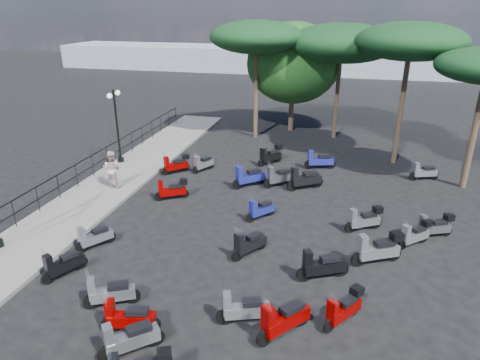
% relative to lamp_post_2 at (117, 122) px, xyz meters
% --- Properties ---
extents(ground, '(120.00, 120.00, 0.00)m').
position_rel_lamp_post_2_xyz_m(ground, '(7.55, -7.13, -2.40)').
color(ground, black).
rests_on(ground, ground).
extents(sidewalk, '(3.00, 30.00, 0.15)m').
position_rel_lamp_post_2_xyz_m(sidewalk, '(1.05, -4.13, -2.32)').
color(sidewalk, '#625F5D').
rests_on(sidewalk, ground).
extents(railing, '(0.04, 26.04, 1.10)m').
position_rel_lamp_post_2_xyz_m(railing, '(-0.25, -4.33, -1.50)').
color(railing, black).
rests_on(railing, sidewalk).
extents(lamp_post_2, '(0.32, 1.16, 3.94)m').
position_rel_lamp_post_2_xyz_m(lamp_post_2, '(0.00, 0.00, 0.00)').
color(lamp_post_2, black).
rests_on(lamp_post_2, sidewalk).
extents(pedestrian_far, '(0.87, 0.68, 1.77)m').
position_rel_lamp_post_2_xyz_m(pedestrian_far, '(1.40, -3.26, -1.36)').
color(pedestrian_far, '#C4A7A4').
rests_on(pedestrian_far, sidewalk).
extents(scooter_1, '(1.49, 0.89, 1.29)m').
position_rel_lamp_post_2_xyz_m(scooter_1, '(5.65, -10.95, -1.95)').
color(scooter_1, black).
rests_on(scooter_1, ground).
extents(scooter_2, '(0.85, 1.44, 1.25)m').
position_rel_lamp_post_2_xyz_m(scooter_2, '(3.43, -9.99, -1.97)').
color(scooter_2, black).
rests_on(scooter_2, ground).
extents(scooter_3, '(0.95, 1.32, 1.22)m').
position_rel_lamp_post_2_xyz_m(scooter_3, '(3.43, -8.18, -1.98)').
color(scooter_3, black).
rests_on(scooter_3, ground).
extents(scooter_4, '(1.21, 1.22, 1.24)m').
position_rel_lamp_post_2_xyz_m(scooter_4, '(3.46, -0.55, -1.93)').
color(scooter_4, black).
rests_on(scooter_4, ground).
extents(scooter_5, '(0.83, 1.36, 1.19)m').
position_rel_lamp_post_2_xyz_m(scooter_5, '(4.73, 0.08, -1.99)').
color(scooter_5, black).
rests_on(scooter_5, ground).
extents(scooter_7, '(1.59, 0.63, 1.29)m').
position_rel_lamp_post_2_xyz_m(scooter_7, '(6.68, -11.79, -1.95)').
color(scooter_7, black).
rests_on(scooter_7, ground).
extents(scooter_8, '(1.00, 1.41, 1.29)m').
position_rel_lamp_post_2_xyz_m(scooter_8, '(8.91, -7.32, -1.95)').
color(scooter_8, black).
rests_on(scooter_8, ground).
extents(scooter_9, '(1.36, 0.93, 1.21)m').
position_rel_lamp_post_2_xyz_m(scooter_9, '(4.52, -3.61, -1.94)').
color(scooter_9, black).
rests_on(scooter_9, ground).
extents(scooter_10, '(1.39, 1.30, 1.43)m').
position_rel_lamp_post_2_xyz_m(scooter_10, '(7.53, -1.37, -1.90)').
color(scooter_10, black).
rests_on(scooter_10, ground).
extents(scooter_11, '(1.15, 1.40, 1.32)m').
position_rel_lamp_post_2_xyz_m(scooter_11, '(7.97, 2.00, -1.90)').
color(scooter_11, black).
rests_on(scooter_11, ground).
extents(scooter_13, '(1.32, 1.21, 1.35)m').
position_rel_lamp_post_2_xyz_m(scooter_13, '(7.08, -12.51, -1.93)').
color(scooter_13, black).
rests_on(scooter_13, ground).
extents(scooter_14, '(1.26, 1.48, 1.46)m').
position_rel_lamp_post_2_xyz_m(scooter_14, '(10.67, -10.93, -1.89)').
color(scooter_14, black).
rests_on(scooter_14, ground).
extents(scooter_15, '(1.01, 1.20, 1.18)m').
position_rel_lamp_post_2_xyz_m(scooter_15, '(8.75, -4.50, -1.99)').
color(scooter_15, black).
rests_on(scooter_15, ground).
extents(scooter_16, '(1.61, 1.15, 1.48)m').
position_rel_lamp_post_2_xyz_m(scooter_16, '(10.14, -1.03, -1.88)').
color(scooter_16, black).
rests_on(scooter_16, ground).
extents(scooter_17, '(1.37, 1.20, 1.37)m').
position_rel_lamp_post_2_xyz_m(scooter_17, '(8.92, -0.94, -1.92)').
color(scooter_17, black).
rests_on(scooter_17, ground).
extents(scooter_19, '(1.56, 0.76, 1.29)m').
position_rel_lamp_post_2_xyz_m(scooter_19, '(9.56, -10.70, -1.95)').
color(scooter_19, black).
rests_on(scooter_19, ground).
extents(scooter_20, '(1.67, 1.06, 1.46)m').
position_rel_lamp_post_2_xyz_m(scooter_20, '(13.21, -6.77, -1.85)').
color(scooter_20, black).
rests_on(scooter_20, ground).
extents(scooter_21, '(1.61, 0.95, 1.39)m').
position_rel_lamp_post_2_xyz_m(scooter_21, '(11.46, -8.12, -1.92)').
color(scooter_21, black).
rests_on(scooter_21, ground).
extents(scooter_22, '(1.40, 0.96, 1.25)m').
position_rel_lamp_post_2_xyz_m(scooter_22, '(12.81, -4.50, -1.93)').
color(scooter_22, black).
rests_on(scooter_22, ground).
extents(scooter_23, '(1.65, 0.73, 1.35)m').
position_rel_lamp_post_2_xyz_m(scooter_23, '(10.62, 1.93, -1.93)').
color(scooter_23, black).
rests_on(scooter_23, ground).
extents(scooter_26, '(1.02, 1.31, 1.21)m').
position_rel_lamp_post_2_xyz_m(scooter_26, '(12.18, -10.03, -1.94)').
color(scooter_26, black).
rests_on(scooter_26, ground).
extents(scooter_27, '(1.20, 1.11, 1.19)m').
position_rel_lamp_post_2_xyz_m(scooter_27, '(14.57, -5.22, -1.95)').
color(scooter_27, black).
rests_on(scooter_27, ground).
extents(scooter_28, '(1.44, 0.82, 1.22)m').
position_rel_lamp_post_2_xyz_m(scooter_28, '(15.35, -4.42, -1.94)').
color(scooter_28, black).
rests_on(scooter_28, ground).
extents(scooter_29, '(1.44, 0.72, 1.20)m').
position_rel_lamp_post_2_xyz_m(scooter_29, '(15.79, 1.59, -1.98)').
color(scooter_29, black).
rests_on(scooter_29, ground).
extents(broadleaf_tree, '(6.20, 6.20, 7.21)m').
position_rel_lamp_post_2_xyz_m(broadleaf_tree, '(8.09, 9.18, 2.17)').
color(broadleaf_tree, '#38281E').
rests_on(broadleaf_tree, ground).
extents(pine_0, '(6.79, 6.79, 7.18)m').
position_rel_lamp_post_2_xyz_m(pine_0, '(11.11, 8.10, 3.58)').
color(pine_0, '#38281E').
rests_on(pine_0, ground).
extents(pine_1, '(5.52, 5.52, 7.42)m').
position_rel_lamp_post_2_xyz_m(pine_1, '(14.58, 3.95, 4.03)').
color(pine_1, '#38281E').
rests_on(pine_1, ground).
extents(pine_2, '(5.75, 5.75, 7.35)m').
position_rel_lamp_post_2_xyz_m(pine_2, '(6.06, 6.89, 3.92)').
color(pine_2, '#38281E').
rests_on(pine_2, ground).
extents(distant_hills, '(70.00, 8.00, 3.00)m').
position_rel_lamp_post_2_xyz_m(distant_hills, '(7.55, 37.87, -0.90)').
color(distant_hills, gray).
rests_on(distant_hills, ground).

